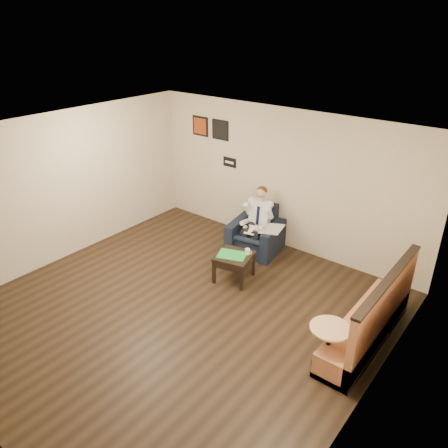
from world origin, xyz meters
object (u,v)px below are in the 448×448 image
Objects in this scene: coffee_mug at (247,251)px; banquette at (369,308)px; cafe_table at (328,347)px; green_folder at (232,255)px; armchair at (256,230)px; seated_man at (253,225)px; side_table at (234,267)px; smartphone at (241,251)px.

banquette reaches higher than coffee_mug.
cafe_table is at bearing -102.77° from banquette.
green_folder is at bearing 158.15° from cafe_table.
seated_man reaches higher than armchair.
side_table is 5.79× the size of coffee_mug.
seated_man is 2.99m from banquette.
coffee_mug reaches higher than smartphone.
coffee_mug is at bearing -7.10° from smartphone.
seated_man reaches higher than cafe_table.
armchair reaches higher than green_folder.
cafe_table is at bearing -22.70° from side_table.
seated_man reaches higher than banquette.
seated_man is 8.10× the size of smartphone.
smartphone is at bearing 172.88° from banquette.
cafe_table is (2.30, -0.96, 0.09)m from side_table.
cafe_table is (2.29, -1.14, -0.16)m from smartphone.
coffee_mug is 0.16× the size of cafe_table.
armchair reaches higher than side_table.
cafe_table reaches higher than smartphone.
smartphone is (0.04, 0.21, -0.00)m from green_folder.
seated_man is at bearing 142.92° from cafe_table.
coffee_mug is (0.47, -0.93, 0.09)m from armchair.
side_table is 0.31m from smartphone.
side_table is 0.26m from green_folder.
seated_man is 0.55× the size of banquette.
green_folder is 3.21× the size of smartphone.
armchair reaches higher than cafe_table.
smartphone is at bearing 153.39° from cafe_table.
coffee_mug is (0.45, -0.82, -0.08)m from seated_man.
smartphone is 0.07× the size of banquette.
green_folder is at bearing -133.11° from side_table.
banquette is (2.79, -1.23, 0.13)m from armchair.
banquette is at bearing -7.32° from coffee_mug.
coffee_mug is at bearing 46.89° from green_folder.
banquette reaches higher than side_table.
seated_man reaches higher than side_table.
seated_man reaches higher than green_folder.
green_folder is 2.51m from cafe_table.
coffee_mug is 2.43m from cafe_table.
seated_man is 1.86× the size of cafe_table.
coffee_mug is at bearing 152.03° from cafe_table.
coffee_mug is 0.16m from smartphone.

